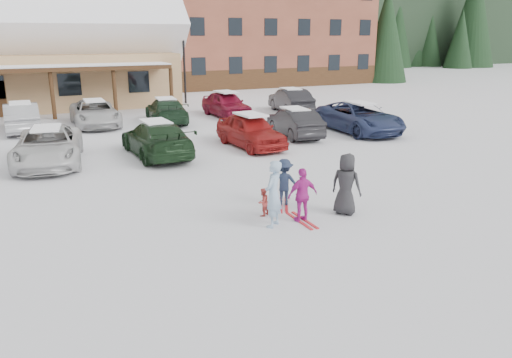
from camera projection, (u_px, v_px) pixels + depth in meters
name	position (u px, v px, depth m)	size (l,w,h in m)	color
ground	(262.00, 226.00, 13.19)	(160.00, 160.00, 0.00)	white
lamp_post	(184.00, 53.00, 35.60)	(0.50, 0.25, 6.33)	black
conifer_1	(387.00, 20.00, 51.54)	(4.84, 4.84, 11.22)	black
conifer_3	(130.00, 32.00, 52.40)	(3.96, 3.96, 9.18)	black
conifer_4	(341.00, 21.00, 65.25)	(5.06, 5.06, 11.73)	black
adult_skier	(273.00, 194.00, 12.95)	(0.65, 0.43, 1.78)	#92B1CF
toddler_red	(263.00, 202.00, 13.84)	(0.39, 0.30, 0.80)	#C1403B
child_navy	(284.00, 182.00, 14.62)	(0.91, 0.52, 1.41)	#1B253C
skis_child_navy	(284.00, 205.00, 14.81)	(0.20, 1.40, 0.03)	red
child_magenta	(303.00, 195.00, 13.35)	(0.87, 0.36, 1.48)	#BE2392
skis_child_magenta	(302.00, 220.00, 13.55)	(0.20, 1.40, 0.03)	red
bystander_dark	(346.00, 184.00, 13.86)	(0.85, 0.56, 1.75)	#252528
parked_car_2	(48.00, 146.00, 19.26)	(2.40, 5.20, 1.45)	silver
parked_car_3	(156.00, 139.00, 20.57)	(2.04, 5.03, 1.46)	#19311A
parked_car_4	(251.00, 131.00, 22.25)	(1.75, 4.35, 1.48)	maroon
parked_car_5	(295.00, 123.00, 24.54)	(1.47, 4.21, 1.39)	black
parked_car_6	(359.00, 117.00, 25.63)	(2.53, 5.49, 1.53)	navy
parked_car_9	(22.00, 117.00, 25.70)	(1.60, 4.58, 1.51)	#A3A5A9
parked_car_10	(95.00, 113.00, 27.37)	(2.36, 5.12, 1.42)	silver
parked_car_11	(166.00, 111.00, 28.34)	(1.95, 4.80, 1.39)	#1B3521
parked_car_12	(226.00, 104.00, 30.51)	(1.79, 4.46, 1.52)	maroon
parked_car_13	(291.00, 101.00, 32.12)	(1.61, 4.63, 1.53)	black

